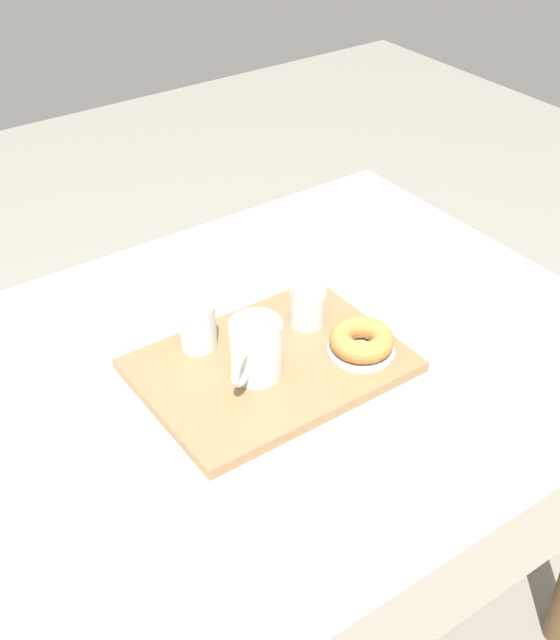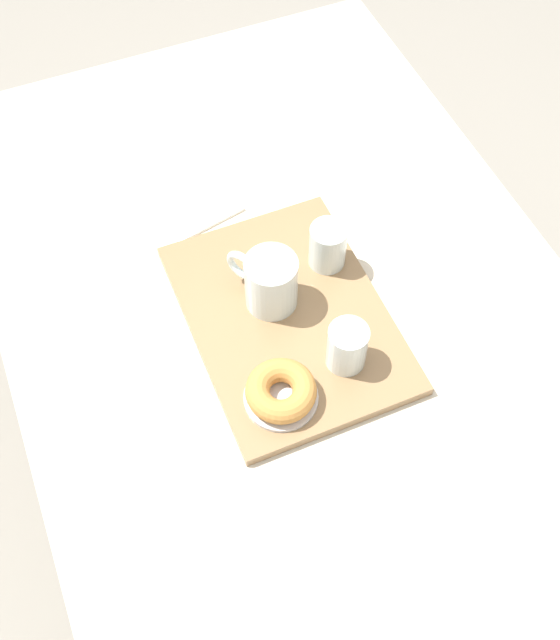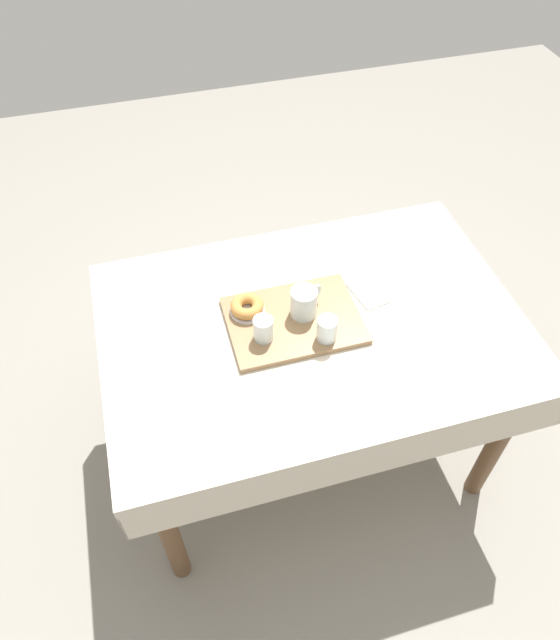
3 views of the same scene
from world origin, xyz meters
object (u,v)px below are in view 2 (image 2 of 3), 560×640
(tea_mug_left, at_px, (270,283))
(water_glass_far, at_px, (328,247))
(donut_plate_left, at_px, (281,397))
(sugar_donut_left, at_px, (281,391))
(paper_napkin, at_px, (196,206))
(serving_tray, at_px, (287,318))
(water_glass_near, at_px, (347,348))
(dining_table, at_px, (284,321))

(tea_mug_left, distance_m, water_glass_far, 0.12)
(donut_plate_left, relative_size, sugar_donut_left, 1.06)
(water_glass_far, bearing_deg, paper_napkin, 36.79)
(serving_tray, bearing_deg, water_glass_near, -155.95)
(tea_mug_left, bearing_deg, water_glass_near, -156.79)
(sugar_donut_left, bearing_deg, serving_tray, -26.56)
(dining_table, relative_size, water_glass_far, 16.61)
(sugar_donut_left, height_order, paper_napkin, sugar_donut_left)
(serving_tray, height_order, tea_mug_left, tea_mug_left)
(water_glass_near, xyz_separation_m, water_glass_far, (0.18, -0.05, -0.00))
(donut_plate_left, distance_m, paper_napkin, 0.42)
(water_glass_near, bearing_deg, dining_table, 10.24)
(sugar_donut_left, bearing_deg, dining_table, -24.22)
(water_glass_near, bearing_deg, paper_napkin, 14.88)
(serving_tray, distance_m, donut_plate_left, 0.15)
(water_glass_far, relative_size, donut_plate_left, 0.72)
(water_glass_far, xyz_separation_m, sugar_donut_left, (-0.21, 0.17, -0.01))
(tea_mug_left, bearing_deg, paper_napkin, 9.56)
(dining_table, relative_size, water_glass_near, 16.61)
(dining_table, height_order, water_glass_near, water_glass_near)
(tea_mug_left, relative_size, sugar_donut_left, 1.10)
(serving_tray, xyz_separation_m, sugar_donut_left, (-0.13, 0.07, 0.03))
(serving_tray, height_order, paper_napkin, serving_tray)
(tea_mug_left, height_order, sugar_donut_left, tea_mug_left)
(serving_tray, bearing_deg, tea_mug_left, 20.61)
(tea_mug_left, xyz_separation_m, paper_napkin, (0.25, 0.04, -0.06))
(sugar_donut_left, relative_size, paper_napkin, 0.79)
(serving_tray, xyz_separation_m, tea_mug_left, (0.04, 0.01, 0.06))
(water_glass_far, bearing_deg, donut_plate_left, 140.80)
(sugar_donut_left, bearing_deg, water_glass_near, -78.81)
(serving_tray, height_order, water_glass_far, water_glass_far)
(water_glass_far, distance_m, donut_plate_left, 0.27)
(paper_napkin, bearing_deg, dining_table, -161.80)
(paper_napkin, bearing_deg, water_glass_far, -143.21)
(water_glass_far, distance_m, sugar_donut_left, 0.27)
(serving_tray, bearing_deg, donut_plate_left, 153.44)
(tea_mug_left, bearing_deg, donut_plate_left, 162.73)
(dining_table, bearing_deg, donut_plate_left, 155.78)
(water_glass_near, bearing_deg, donut_plate_left, 101.19)
(paper_napkin, bearing_deg, sugar_donut_left, 178.44)
(dining_table, height_order, donut_plate_left, donut_plate_left)
(dining_table, bearing_deg, tea_mug_left, 121.83)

